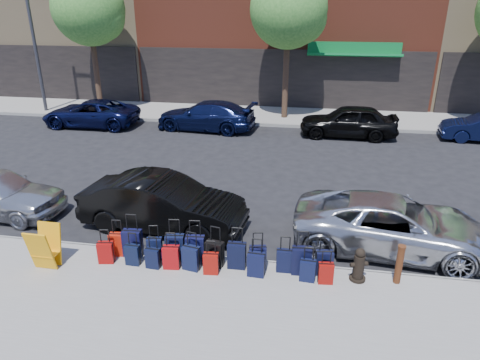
% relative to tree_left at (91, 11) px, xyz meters
% --- Properties ---
extents(ground, '(120.00, 120.00, 0.00)m').
position_rel_tree_left_xyz_m(ground, '(9.86, -9.50, -5.41)').
color(ground, black).
rests_on(ground, ground).
extents(sidewalk_near, '(60.00, 4.00, 0.15)m').
position_rel_tree_left_xyz_m(sidewalk_near, '(9.86, -16.00, -5.34)').
color(sidewalk_near, gray).
rests_on(sidewalk_near, ground).
extents(sidewalk_far, '(60.00, 4.00, 0.15)m').
position_rel_tree_left_xyz_m(sidewalk_far, '(9.86, 0.50, -5.34)').
color(sidewalk_far, gray).
rests_on(sidewalk_far, ground).
extents(curb_near, '(60.00, 0.08, 0.15)m').
position_rel_tree_left_xyz_m(curb_near, '(9.86, -13.98, -5.34)').
color(curb_near, gray).
rests_on(curb_near, ground).
extents(curb_far, '(60.00, 0.08, 0.15)m').
position_rel_tree_left_xyz_m(curb_far, '(9.86, -1.52, -5.34)').
color(curb_far, gray).
rests_on(curb_far, ground).
extents(tree_left, '(3.80, 3.80, 7.27)m').
position_rel_tree_left_xyz_m(tree_left, '(0.00, 0.00, 0.00)').
color(tree_left, black).
rests_on(tree_left, sidewalk_far).
extents(tree_center, '(3.80, 3.80, 7.27)m').
position_rel_tree_left_xyz_m(tree_center, '(10.50, 0.00, 0.00)').
color(tree_center, black).
rests_on(tree_center, sidewalk_far).
extents(streetlight, '(2.59, 0.18, 8.00)m').
position_rel_tree_left_xyz_m(streetlight, '(-2.94, -0.70, -0.75)').
color(streetlight, '#333338').
rests_on(streetlight, sidewalk_far).
extents(suitcase_front_0, '(0.40, 0.24, 0.92)m').
position_rel_tree_left_xyz_m(suitcase_front_0, '(7.42, -14.30, -4.97)').
color(suitcase_front_0, '#B11C0B').
rests_on(suitcase_front_0, sidewalk_near).
extents(suitcase_front_1, '(0.46, 0.27, 1.07)m').
position_rel_tree_left_xyz_m(suitcase_front_1, '(7.78, -14.26, -4.93)').
color(suitcase_front_1, black).
rests_on(suitcase_front_1, sidewalk_near).
extents(suitcase_front_2, '(0.38, 0.26, 0.85)m').
position_rel_tree_left_xyz_m(suitcase_front_2, '(8.34, -14.29, -4.99)').
color(suitcase_front_2, black).
rests_on(suitcase_front_2, sidewalk_near).
extents(suitcase_front_3, '(0.46, 0.29, 1.04)m').
position_rel_tree_left_xyz_m(suitcase_front_3, '(8.84, -14.27, -4.94)').
color(suitcase_front_3, black).
rests_on(suitcase_front_3, sidewalk_near).
extents(suitcase_front_4, '(0.46, 0.28, 1.04)m').
position_rel_tree_left_xyz_m(suitcase_front_4, '(9.32, -14.26, -4.93)').
color(suitcase_front_4, black).
rests_on(suitcase_front_4, sidewalk_near).
extents(suitcase_front_5, '(0.44, 0.30, 0.98)m').
position_rel_tree_left_xyz_m(suitcase_front_5, '(9.80, -14.35, -4.95)').
color(suitcase_front_5, black).
rests_on(suitcase_front_5, sidewalk_near).
extents(suitcase_front_6, '(0.42, 0.24, 1.00)m').
position_rel_tree_left_xyz_m(suitcase_front_6, '(10.32, -14.34, -4.95)').
color(suitcase_front_6, black).
rests_on(suitcase_front_6, sidewalk_near).
extents(suitcase_front_7, '(0.41, 0.27, 0.91)m').
position_rel_tree_left_xyz_m(suitcase_front_7, '(10.80, -14.31, -4.98)').
color(suitcase_front_7, black).
rests_on(suitcase_front_7, sidewalk_near).
extents(suitcase_front_8, '(0.36, 0.21, 0.86)m').
position_rel_tree_left_xyz_m(suitcase_front_8, '(11.40, -14.31, -4.99)').
color(suitcase_front_8, black).
rests_on(suitcase_front_8, sidewalk_near).
extents(suitcase_front_9, '(0.44, 0.26, 1.04)m').
position_rel_tree_left_xyz_m(suitcase_front_9, '(11.78, -14.33, -4.94)').
color(suitcase_front_9, black).
rests_on(suitcase_front_9, sidewalk_near).
extents(suitcase_front_10, '(0.40, 0.26, 0.91)m').
position_rel_tree_left_xyz_m(suitcase_front_10, '(12.28, -14.26, -4.98)').
color(suitcase_front_10, black).
rests_on(suitcase_front_10, sidewalk_near).
extents(suitcase_back_0, '(0.38, 0.26, 0.84)m').
position_rel_tree_left_xyz_m(suitcase_back_0, '(7.28, -14.65, -5.00)').
color(suitcase_back_0, '#8F0A09').
rests_on(suitcase_back_0, sidewalk_near).
extents(suitcase_back_1, '(0.34, 0.20, 0.80)m').
position_rel_tree_left_xyz_m(suitcase_back_1, '(7.93, -14.62, -5.01)').
color(suitcase_back_1, black).
rests_on(suitcase_back_1, sidewalk_near).
extents(suitcase_back_2, '(0.34, 0.21, 0.78)m').
position_rel_tree_left_xyz_m(suitcase_back_2, '(8.43, -14.67, -5.02)').
color(suitcase_back_2, black).
rests_on(suitcase_back_2, sidewalk_near).
extents(suitcase_back_3, '(0.39, 0.25, 0.88)m').
position_rel_tree_left_xyz_m(suitcase_back_3, '(8.85, -14.61, -4.99)').
color(suitcase_back_3, '#99090C').
rests_on(suitcase_back_3, sidewalk_near).
extents(suitcase_back_4, '(0.42, 0.30, 0.92)m').
position_rel_tree_left_xyz_m(suitcase_back_4, '(9.32, -14.58, -4.97)').
color(suitcase_back_4, black).
rests_on(suitcase_back_4, sidewalk_near).
extents(suitcase_back_5, '(0.35, 0.22, 0.80)m').
position_rel_tree_left_xyz_m(suitcase_back_5, '(9.79, -14.67, -5.01)').
color(suitcase_back_5, maroon).
rests_on(suitcase_back_5, sidewalk_near).
extents(suitcase_back_7, '(0.39, 0.24, 0.90)m').
position_rel_tree_left_xyz_m(suitcase_back_7, '(10.80, -14.58, -4.98)').
color(suitcase_back_7, black).
rests_on(suitcase_back_7, sidewalk_near).
extents(suitcase_back_9, '(0.35, 0.22, 0.80)m').
position_rel_tree_left_xyz_m(suitcase_back_9, '(11.93, -14.58, -5.01)').
color(suitcase_back_9, black).
rests_on(suitcase_back_9, sidewalk_near).
extents(suitcase_back_10, '(0.34, 0.22, 0.76)m').
position_rel_tree_left_xyz_m(suitcase_back_10, '(12.32, -14.60, -5.02)').
color(suitcase_back_10, maroon).
rests_on(suitcase_back_10, sidewalk_near).
extents(fire_hydrant, '(0.40, 0.35, 0.79)m').
position_rel_tree_left_xyz_m(fire_hydrant, '(13.02, -14.37, -4.90)').
color(fire_hydrant, black).
rests_on(fire_hydrant, sidewalk_near).
extents(bollard, '(0.17, 0.17, 0.91)m').
position_rel_tree_left_xyz_m(bollard, '(13.85, -14.33, -4.79)').
color(bollard, '#38190C').
rests_on(bollard, sidewalk_near).
extents(display_rack, '(0.57, 0.62, 1.00)m').
position_rel_tree_left_xyz_m(display_rack, '(6.02, -15.04, -4.77)').
color(display_rack, '#F3A10D').
rests_on(display_rack, sidewalk_near).
extents(car_near_1, '(4.63, 2.02, 1.48)m').
position_rel_tree_left_xyz_m(car_near_1, '(7.97, -12.57, -4.67)').
color(car_near_1, black).
rests_on(car_near_1, ground).
extents(car_near_2, '(5.06, 2.69, 1.35)m').
position_rel_tree_left_xyz_m(car_near_2, '(13.97, -12.63, -4.74)').
color(car_near_2, silver).
rests_on(car_near_2, ground).
extents(car_far_0, '(4.78, 2.24, 1.32)m').
position_rel_tree_left_xyz_m(car_far_0, '(0.81, -2.92, -4.75)').
color(car_far_0, '#0C1137').
rests_on(car_far_0, ground).
extents(car_far_1, '(5.04, 2.49, 1.41)m').
position_rel_tree_left_xyz_m(car_far_1, '(6.70, -2.60, -4.71)').
color(car_far_1, '#0C1338').
rests_on(car_far_1, ground).
extents(car_far_2, '(4.43, 1.84, 1.50)m').
position_rel_tree_left_xyz_m(car_far_2, '(13.50, -2.69, -4.66)').
color(car_far_2, black).
rests_on(car_far_2, ground).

